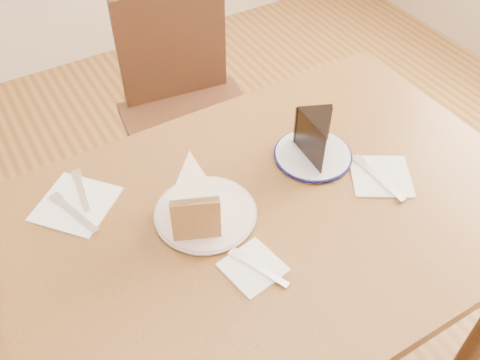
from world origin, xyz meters
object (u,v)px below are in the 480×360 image
(chair_far, at_px, (190,114))
(carrot_cake, at_px, (194,195))
(table, at_px, (271,237))
(plate_cream, at_px, (206,214))
(chocolate_cake, at_px, (318,142))
(plate_navy, at_px, (313,155))

(chair_far, bearing_deg, carrot_cake, 73.71)
(table, xyz_separation_m, carrot_cake, (-0.16, 0.08, 0.16))
(table, height_order, carrot_cake, carrot_cake)
(table, relative_size, plate_cream, 5.54)
(carrot_cake, xyz_separation_m, chocolate_cake, (0.33, 0.00, -0.00))
(chocolate_cake, bearing_deg, carrot_cake, 24.55)
(table, xyz_separation_m, plate_navy, (0.18, 0.09, 0.10))
(plate_cream, height_order, chocolate_cake, chocolate_cake)
(plate_navy, bearing_deg, table, -151.97)
(plate_cream, relative_size, plate_navy, 1.18)
(plate_navy, distance_m, carrot_cake, 0.34)
(table, xyz_separation_m, plate_cream, (-0.14, 0.06, 0.10))
(chair_far, relative_size, plate_navy, 4.83)
(chair_far, bearing_deg, plate_cream, 75.59)
(chair_far, distance_m, plate_navy, 0.66)
(chair_far, distance_m, carrot_cake, 0.75)
(chair_far, relative_size, carrot_cake, 6.46)
(plate_navy, distance_m, chocolate_cake, 0.06)
(table, distance_m, plate_cream, 0.18)
(table, xyz_separation_m, chocolate_cake, (0.18, 0.08, 0.16))
(table, height_order, chair_far, chair_far)
(plate_navy, bearing_deg, carrot_cake, -176.88)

